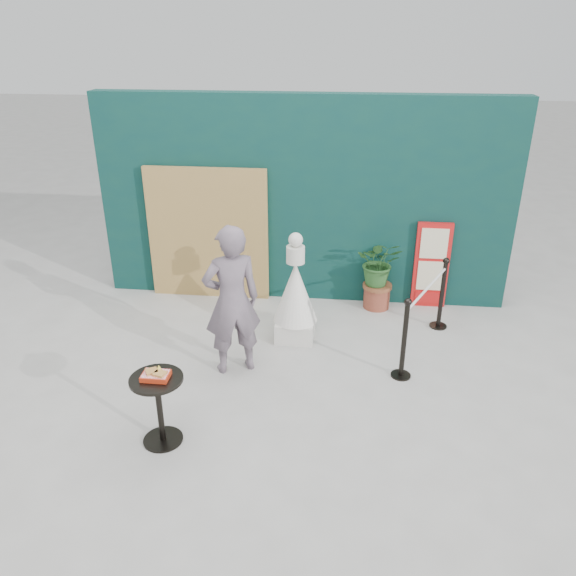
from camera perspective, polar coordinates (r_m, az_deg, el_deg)
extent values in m
plane|color=#ADAAA5|center=(6.13, -1.31, -13.29)|extent=(60.00, 60.00, 0.00)
cube|color=#0A2F2F|center=(8.27, 1.56, 8.85)|extent=(6.00, 0.30, 3.00)
cube|color=tan|center=(8.46, -8.14, 5.41)|extent=(1.80, 0.08, 2.00)
imported|color=slate|center=(6.53, -5.73, -1.30)|extent=(0.79, 0.68, 1.84)
cube|color=red|center=(8.43, 14.35, 2.24)|extent=(0.50, 0.06, 1.30)
cube|color=beige|center=(8.27, 14.63, 4.39)|extent=(0.38, 0.02, 0.45)
cube|color=beige|center=(8.46, 14.27, 1.22)|extent=(0.38, 0.02, 0.45)
cube|color=red|center=(8.60, 14.03, -0.92)|extent=(0.38, 0.02, 0.18)
cube|color=silver|center=(7.53, 0.73, -4.12)|extent=(0.50, 0.50, 0.27)
cone|color=white|center=(7.28, 0.75, -0.38)|extent=(0.58, 0.58, 0.82)
cylinder|color=silver|center=(7.07, 0.77, 3.41)|extent=(0.24, 0.24, 0.22)
sphere|color=white|center=(7.00, 0.78, 4.92)|extent=(0.18, 0.18, 0.18)
cylinder|color=black|center=(6.01, -12.56, -14.77)|extent=(0.40, 0.40, 0.02)
cylinder|color=black|center=(5.80, -12.88, -12.10)|extent=(0.06, 0.06, 0.72)
cylinder|color=black|center=(5.59, -13.25, -9.03)|extent=(0.52, 0.52, 0.03)
cube|color=red|center=(5.56, -13.29, -8.68)|extent=(0.26, 0.19, 0.05)
cube|color=red|center=(5.55, -13.31, -8.45)|extent=(0.24, 0.17, 0.00)
cube|color=tan|center=(5.56, -13.69, -8.22)|extent=(0.15, 0.14, 0.02)
cube|color=#E0B352|center=(5.51, -12.90, -8.48)|extent=(0.13, 0.13, 0.02)
cone|color=yellow|center=(5.57, -12.99, -7.91)|extent=(0.06, 0.06, 0.06)
cylinder|color=brown|center=(8.42, 8.98, -0.94)|extent=(0.38, 0.38, 0.32)
cylinder|color=brown|center=(8.34, 9.06, 0.21)|extent=(0.43, 0.43, 0.05)
imported|color=#275524|center=(8.19, 9.24, 2.61)|extent=(0.63, 0.55, 0.70)
cylinder|color=black|center=(6.94, 11.37, -8.67)|extent=(0.24, 0.24, 0.02)
cylinder|color=black|center=(6.69, 11.71, -5.31)|extent=(0.06, 0.06, 0.96)
sphere|color=black|center=(6.45, 12.10, -1.40)|extent=(0.09, 0.09, 0.09)
cylinder|color=black|center=(8.13, 14.98, -3.73)|extent=(0.24, 0.24, 0.02)
cylinder|color=black|center=(7.92, 15.35, -0.75)|extent=(0.06, 0.06, 0.96)
sphere|color=black|center=(7.72, 15.78, 2.67)|extent=(0.09, 0.09, 0.09)
cylinder|color=silver|center=(7.12, 14.01, 0.01)|extent=(0.63, 1.31, 0.03)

